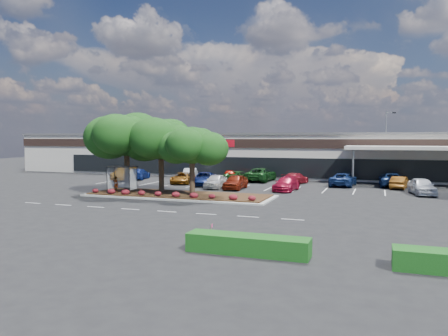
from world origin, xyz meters
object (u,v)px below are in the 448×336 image
(survey_stake, at_px, (211,232))
(car_0, at_px, (125,174))
(light_pole, at_px, (386,150))
(car_1, at_px, (183,178))

(survey_stake, height_order, car_0, car_0)
(light_pole, height_order, car_0, light_pole)
(survey_stake, bearing_deg, car_0, 129.25)
(light_pole, bearing_deg, car_1, -150.46)
(light_pole, relative_size, car_1, 1.86)
(light_pole, relative_size, survey_stake, 8.13)
(car_0, distance_m, car_1, 8.85)
(light_pole, bearing_deg, car_0, -159.33)
(survey_stake, xyz_separation_m, car_0, (-23.18, 28.38, 0.14))
(light_pole, distance_m, car_1, 27.08)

